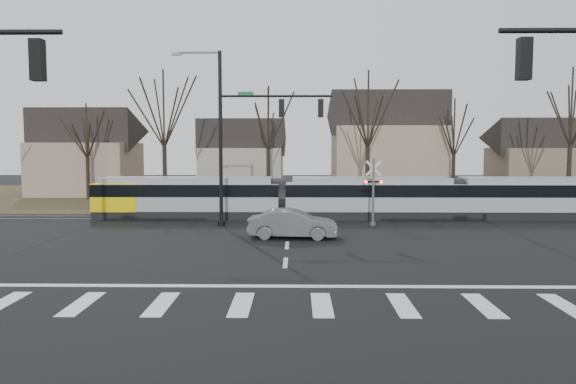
{
  "coord_description": "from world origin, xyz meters",
  "views": [
    {
      "loc": [
        0.43,
        -20.38,
        4.73
      ],
      "look_at": [
        0.0,
        9.0,
        2.3
      ],
      "focal_mm": 35.0,
      "sensor_mm": 36.0,
      "label": 1
    }
  ],
  "objects": [
    {
      "name": "ground",
      "position": [
        0.0,
        0.0,
        0.0
      ],
      "size": [
        140.0,
        140.0,
        0.0
      ],
      "primitive_type": "plane",
      "color": "black"
    },
    {
      "name": "house_d",
      "position": [
        24.0,
        35.0,
        3.97
      ],
      "size": [
        8.64,
        7.56,
        7.65
      ],
      "color": "brown",
      "rests_on": "ground"
    },
    {
      "name": "house_c",
      "position": [
        9.0,
        33.0,
        5.23
      ],
      "size": [
        10.8,
        8.64,
        10.1
      ],
      "color": "gray",
      "rests_on": "ground"
    },
    {
      "name": "signal_pole_far",
      "position": [
        -2.41,
        12.5,
        5.7
      ],
      "size": [
        9.28,
        0.44,
        10.2
      ],
      "color": "black",
      "rests_on": "ground"
    },
    {
      "name": "rail_pair",
      "position": [
        0.0,
        15.8,
        0.03
      ],
      "size": [
        90.0,
        1.52,
        0.06
      ],
      "color": "#59595E",
      "rests_on": "ground"
    },
    {
      "name": "tree_row",
      "position": [
        2.0,
        26.0,
        5.0
      ],
      "size": [
        59.2,
        7.2,
        10.0
      ],
      "color": "black",
      "rests_on": "ground"
    },
    {
      "name": "grass_verge",
      "position": [
        0.0,
        32.0,
        0.01
      ],
      "size": [
        140.0,
        28.0,
        0.01
      ],
      "primitive_type": "cube",
      "color": "#38331E",
      "rests_on": "ground"
    },
    {
      "name": "sedan",
      "position": [
        0.26,
        8.03,
        0.75
      ],
      "size": [
        2.23,
        4.77,
        1.5
      ],
      "primitive_type": "imported",
      "rotation": [
        0.0,
        0.0,
        1.5
      ],
      "color": "#53585B",
      "rests_on": "ground"
    },
    {
      "name": "house_b",
      "position": [
        -5.0,
        36.0,
        3.97
      ],
      "size": [
        8.64,
        7.56,
        7.65
      ],
      "color": "gray",
      "rests_on": "ground"
    },
    {
      "name": "tram",
      "position": [
        5.1,
        16.0,
        1.46
      ],
      "size": [
        35.33,
        2.62,
        2.68
      ],
      "color": "gray",
      "rests_on": "ground"
    },
    {
      "name": "stop_line",
      "position": [
        0.0,
        -1.8,
        0.01
      ],
      "size": [
        28.0,
        0.35,
        0.01
      ],
      "primitive_type": "cube",
      "color": "silver",
      "rests_on": "ground"
    },
    {
      "name": "house_a",
      "position": [
        -20.0,
        34.0,
        4.46
      ],
      "size": [
        9.72,
        8.64,
        8.6
      ],
      "color": "gray",
      "rests_on": "ground"
    },
    {
      "name": "lane_dashes",
      "position": [
        0.0,
        16.0,
        0.01
      ],
      "size": [
        0.18,
        30.0,
        0.01
      ],
      "color": "silver",
      "rests_on": "ground"
    },
    {
      "name": "crosswalk",
      "position": [
        0.0,
        -4.0,
        0.01
      ],
      "size": [
        27.0,
        2.6,
        0.01
      ],
      "color": "silver",
      "rests_on": "ground"
    },
    {
      "name": "rail_crossing_signal",
      "position": [
        5.0,
        12.79,
        1.89
      ],
      "size": [
        1.08,
        0.36,
        4.0
      ],
      "color": "#59595B",
      "rests_on": "ground"
    }
  ]
}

